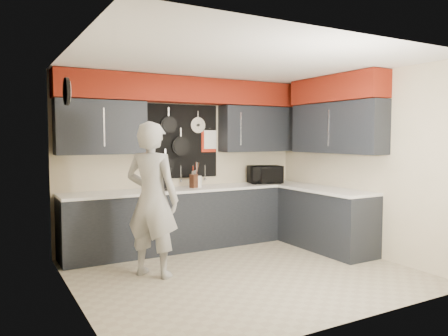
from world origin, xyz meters
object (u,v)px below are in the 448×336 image
knife_block (194,181)px  person (152,200)px  utensil_crock (197,182)px  coffee_maker (162,178)px  microwave (265,175)px

knife_block → person: bearing=-155.1°
utensil_crock → coffee_maker: bearing=-176.6°
utensil_crock → microwave: bearing=-1.2°
microwave → knife_block: bearing=-164.5°
utensil_crock → person: (-1.11, -1.04, -0.07)m
microwave → person: size_ratio=0.28×
microwave → knife_block: size_ratio=2.55×
utensil_crock → coffee_maker: size_ratio=0.54×
coffee_maker → person: person is taller
coffee_maker → knife_block: bearing=-9.0°
person → utensil_crock: bearing=-87.4°
coffee_maker → person: 1.14m
person → coffee_maker: bearing=-68.0°
microwave → utensil_crock: size_ratio=3.01×
person → knife_block: bearing=-86.2°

